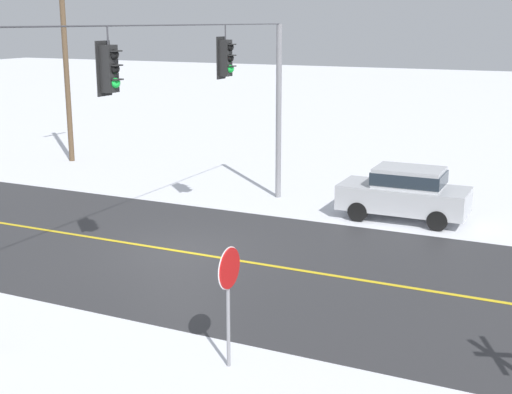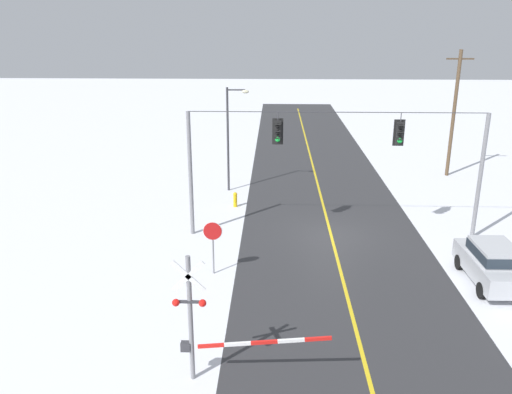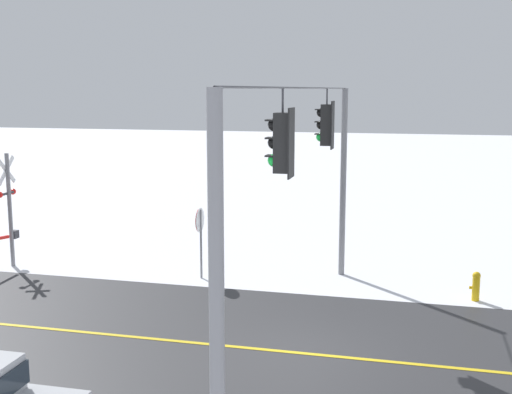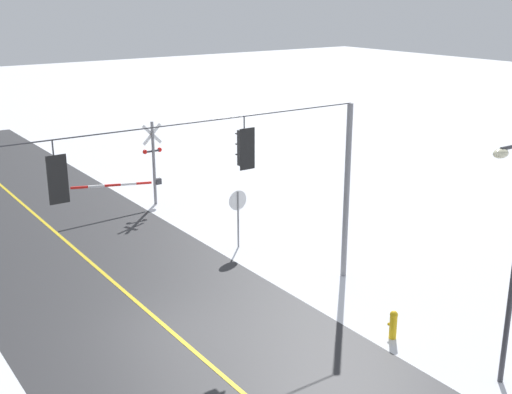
{
  "view_description": "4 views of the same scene",
  "coord_description": "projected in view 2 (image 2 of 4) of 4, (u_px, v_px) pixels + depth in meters",
  "views": [
    {
      "loc": [
        -16.2,
        -10.13,
        6.32
      ],
      "look_at": [
        -1.35,
        -3.07,
        2.21
      ],
      "focal_mm": 49.71,
      "sensor_mm": 36.0,
      "label": 1
    },
    {
      "loc": [
        -2.9,
        -24.48,
        10.06
      ],
      "look_at": [
        -3.76,
        -0.73,
        2.23
      ],
      "focal_mm": 36.67,
      "sensor_mm": 36.0,
      "label": 2
    },
    {
      "loc": [
        14.56,
        2.39,
        6.17
      ],
      "look_at": [
        -3.26,
        -2.04,
        3.16
      ],
      "focal_mm": 46.18,
      "sensor_mm": 36.0,
      "label": 3
    },
    {
      "loc": [
        7.93,
        15.89,
        9.66
      ],
      "look_at": [
        -4.04,
        -1.23,
        3.16
      ],
      "focal_mm": 45.92,
      "sensor_mm": 36.0,
      "label": 4
    }
  ],
  "objects": [
    {
      "name": "utility_pole",
      "position": [
        454.0,
        113.0,
        35.42
      ],
      "size": [
        1.8,
        0.24,
        8.55
      ],
      "color": "brown",
      "rests_on": "ground"
    },
    {
      "name": "signal_span",
      "position": [
        336.0,
        158.0,
        25.02
      ],
      "size": [
        14.2,
        0.47,
        6.22
      ],
      "color": "gray",
      "rests_on": "ground"
    },
    {
      "name": "streetlamp_near",
      "position": [
        231.0,
        130.0,
        32.25
      ],
      "size": [
        1.39,
        0.28,
        6.5
      ],
      "color": "#38383D",
      "rests_on": "ground"
    },
    {
      "name": "parked_car_silver",
      "position": [
        492.0,
        262.0,
        21.09
      ],
      "size": [
        1.85,
        4.21,
        1.74
      ],
      "color": "#B7BABF",
      "rests_on": "ground"
    },
    {
      "name": "ground_plane",
      "position": [
        331.0,
        235.0,
        26.29
      ],
      "size": [
        160.0,
        160.0,
        0.0
      ],
      "primitive_type": "plane",
      "color": "white"
    },
    {
      "name": "railroad_crossing",
      "position": [
        204.0,
        320.0,
        15.0
      ],
      "size": [
        4.57,
        0.31,
        4.0
      ],
      "color": "gray",
      "rests_on": "ground"
    },
    {
      "name": "stop_sign",
      "position": [
        213.0,
        236.0,
        21.71
      ],
      "size": [
        0.8,
        0.09,
        2.35
      ],
      "color": "gray",
      "rests_on": "ground"
    },
    {
      "name": "road_asphalt",
      "position": [
        321.0,
        198.0,
        31.98
      ],
      "size": [
        9.0,
        80.0,
        0.01
      ],
      "primitive_type": "cube",
      "color": "#303033",
      "rests_on": "ground"
    },
    {
      "name": "fire_hydrant",
      "position": [
        235.0,
        199.0,
        30.28
      ],
      "size": [
        0.24,
        0.31,
        0.88
      ],
      "color": "gold",
      "rests_on": "ground"
    },
    {
      "name": "lane_centre_line",
      "position": [
        321.0,
        198.0,
        31.98
      ],
      "size": [
        0.14,
        72.0,
        0.01
      ],
      "primitive_type": "cube",
      "color": "gold",
      "rests_on": "ground"
    }
  ]
}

